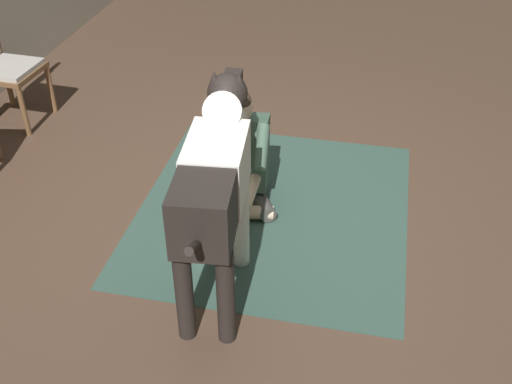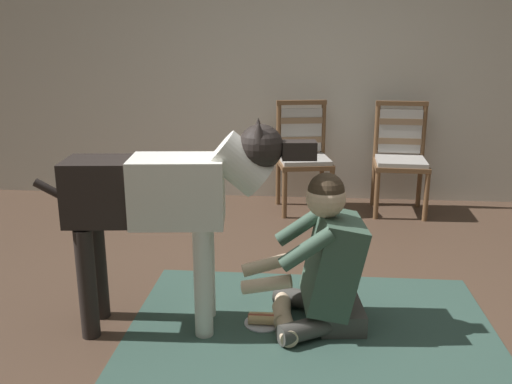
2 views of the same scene
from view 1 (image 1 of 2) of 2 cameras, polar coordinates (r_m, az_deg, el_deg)
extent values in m
plane|color=brown|center=(4.24, -0.03, -1.86)|extent=(15.76, 15.76, 0.00)
cube|color=#355146|center=(4.26, 1.62, -1.58)|extent=(1.99, 1.81, 0.01)
cylinder|color=brown|center=(5.65, -18.35, 8.96)|extent=(0.04, 0.04, 0.42)
cylinder|color=brown|center=(5.35, -20.58, 6.93)|extent=(0.04, 0.04, 0.42)
cylinder|color=brown|center=(5.88, -21.85, 9.24)|extent=(0.04, 0.04, 0.42)
cube|color=brown|center=(5.52, -21.75, 10.24)|extent=(0.48, 0.48, 0.04)
cube|color=#B2ACA5|center=(5.50, -21.84, 10.60)|extent=(0.44, 0.44, 0.04)
cube|color=#494742|center=(4.40, -1.47, 0.67)|extent=(0.27, 0.36, 0.12)
cylinder|color=#494742|center=(4.25, 0.32, -0.64)|extent=(0.40, 0.30, 0.11)
cylinder|color=beige|center=(4.14, -0.87, -1.86)|extent=(0.15, 0.37, 0.09)
cylinder|color=#494742|center=(4.29, -3.80, -0.36)|extent=(0.41, 0.24, 0.11)
cylinder|color=beige|center=(4.17, -3.19, -1.70)|extent=(0.10, 0.36, 0.09)
cube|color=#405B4A|center=(4.19, -1.62, 3.74)|extent=(0.35, 0.43, 0.53)
cylinder|color=#405B4A|center=(3.96, 0.55, 4.15)|extent=(0.30, 0.11, 0.24)
cylinder|color=beige|center=(3.92, -0.50, 0.00)|extent=(0.27, 0.09, 0.12)
cylinder|color=#405B4A|center=(4.01, -4.45, 4.43)|extent=(0.30, 0.11, 0.24)
cylinder|color=beige|center=(3.95, -4.10, 0.24)|extent=(0.28, 0.14, 0.12)
sphere|color=beige|center=(3.97, -1.80, 7.77)|extent=(0.21, 0.21, 0.21)
sphere|color=#3F3122|center=(3.95, -1.81, 8.24)|extent=(0.19, 0.19, 0.19)
cylinder|color=white|center=(3.69, -4.71, -2.75)|extent=(0.10, 0.10, 0.60)
cylinder|color=white|center=(3.66, -1.37, -2.99)|extent=(0.10, 0.10, 0.60)
cylinder|color=black|center=(3.25, -6.61, -9.31)|extent=(0.10, 0.10, 0.60)
cylinder|color=black|center=(3.22, -2.79, -9.67)|extent=(0.10, 0.10, 0.60)
cube|color=white|center=(3.29, -3.64, 2.20)|extent=(0.50, 0.36, 0.35)
cube|color=black|center=(3.00, -4.77, -1.62)|extent=(0.44, 0.33, 0.33)
cylinder|color=white|center=(3.50, -2.86, 7.03)|extent=(0.37, 0.25, 0.34)
sphere|color=black|center=(3.55, -2.64, 9.07)|extent=(0.23, 0.23, 0.23)
cube|color=black|center=(3.73, -2.19, 10.16)|extent=(0.18, 0.12, 0.09)
cone|color=black|center=(3.51, -3.85, 10.30)|extent=(0.09, 0.09, 0.10)
cone|color=black|center=(3.49, -1.57, 10.21)|extent=(0.09, 0.09, 0.10)
cylinder|color=black|center=(2.86, -5.53, -4.86)|extent=(0.31, 0.07, 0.20)
cylinder|color=silver|center=(4.10, -2.24, -3.36)|extent=(0.20, 0.20, 0.01)
cylinder|color=#E2B97F|center=(4.08, -1.96, -3.07)|extent=(0.15, 0.05, 0.05)
cylinder|color=#E2B97F|center=(4.08, -2.55, -2.99)|extent=(0.15, 0.05, 0.05)
cylinder|color=#AB4D38|center=(4.07, -2.25, -2.95)|extent=(0.16, 0.04, 0.04)
camera|label=2|loc=(3.94, 41.61, 11.42)|focal=38.80mm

